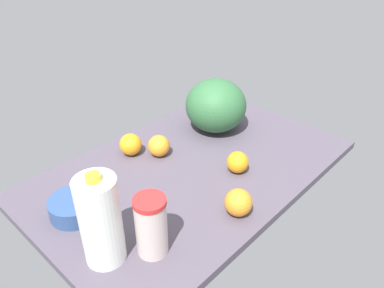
{
  "coord_description": "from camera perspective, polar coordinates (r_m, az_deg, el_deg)",
  "views": [
    {
      "loc": [
        84.85,
        79.65,
        85.63
      ],
      "look_at": [
        0.0,
        0.0,
        13.0
      ],
      "focal_mm": 35.0,
      "sensor_mm": 36.0,
      "label": 1
    }
  ],
  "objects": [
    {
      "name": "orange_by_jug",
      "position": [
        1.39,
        6.96,
        -2.77
      ],
      "size": [
        8.11,
        8.11,
        8.11
      ],
      "primitive_type": "sphere",
      "color": "orange",
      "rests_on": "countertop"
    },
    {
      "name": "orange_far_back",
      "position": [
        1.49,
        -9.34,
        -0.08
      ],
      "size": [
        8.74,
        8.74,
        8.74
      ],
      "primitive_type": "sphere",
      "color": "orange",
      "rests_on": "countertop"
    },
    {
      "name": "watermelon",
      "position": [
        1.62,
        3.65,
        5.87
      ],
      "size": [
        26.23,
        26.23,
        22.85
      ],
      "primitive_type": "ellipsoid",
      "color": "#306539",
      "rests_on": "countertop"
    },
    {
      "name": "orange_near_front",
      "position": [
        1.47,
        -5.07,
        -0.28
      ],
      "size": [
        8.55,
        8.55,
        8.55
      ],
      "primitive_type": "sphere",
      "color": "orange",
      "rests_on": "countertop"
    },
    {
      "name": "orange_loose",
      "position": [
        1.2,
        7.08,
        -8.83
      ],
      "size": [
        8.96,
        8.96,
        8.96
      ],
      "primitive_type": "sphere",
      "color": "orange",
      "rests_on": "countertop"
    },
    {
      "name": "countertop",
      "position": [
        1.44,
        0.0,
        -3.9
      ],
      "size": [
        120.0,
        76.0,
        3.0
      ],
      "primitive_type": "cube",
      "color": "#4E4653",
      "rests_on": "ground"
    },
    {
      "name": "milk_jug",
      "position": [
        1.03,
        -13.76,
        -11.3
      ],
      "size": [
        11.24,
        11.24,
        28.61
      ],
      "color": "white",
      "rests_on": "countertop"
    },
    {
      "name": "mixing_bowl",
      "position": [
        1.26,
        -17.49,
        -9.1
      ],
      "size": [
        15.85,
        15.85,
        5.91
      ],
      "primitive_type": "cylinder",
      "color": "#304D80",
      "rests_on": "countertop"
    },
    {
      "name": "tumbler_cup",
      "position": [
        1.05,
        -6.24,
        -12.28
      ],
      "size": [
        9.18,
        9.18,
        18.79
      ],
      "color": "beige",
      "rests_on": "countertop"
    }
  ]
}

